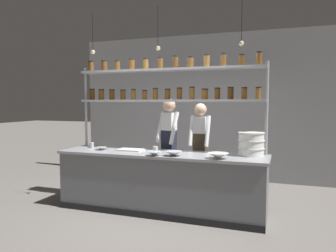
{
  "coord_description": "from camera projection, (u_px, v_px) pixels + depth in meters",
  "views": [
    {
      "loc": [
        1.77,
        -4.66,
        1.7
      ],
      "look_at": [
        0.05,
        0.2,
        1.32
      ],
      "focal_mm": 35.0,
      "sensor_mm": 36.0,
      "label": 1
    }
  ],
  "objects": [
    {
      "name": "prep_bowl_center_front",
      "position": [
        154.0,
        154.0,
        4.75
      ],
      "size": [
        0.21,
        0.21,
        0.06
      ],
      "color": "#B2B7BC",
      "rests_on": "prep_counter"
    },
    {
      "name": "ground_plane",
      "position": [
        161.0,
        211.0,
        5.1
      ],
      "size": [
        40.0,
        40.0,
        0.0
      ],
      "primitive_type": "plane",
      "color": "slate"
    },
    {
      "name": "prep_bowl_near_right",
      "position": [
        174.0,
        154.0,
        4.72
      ],
      "size": [
        0.26,
        0.26,
        0.07
      ],
      "color": "#B2B7BC",
      "rests_on": "prep_counter"
    },
    {
      "name": "prep_counter",
      "position": [
        160.0,
        182.0,
        5.06
      ],
      "size": [
        3.24,
        0.76,
        0.92
      ],
      "color": "slate",
      "rests_on": "ground_plane"
    },
    {
      "name": "serving_cup_front",
      "position": [
        155.0,
        150.0,
        5.03
      ],
      "size": [
        0.08,
        0.08,
        0.1
      ],
      "color": "#B2B7BC",
      "rests_on": "prep_counter"
    },
    {
      "name": "serving_cup_by_board",
      "position": [
        91.0,
        145.0,
        5.6
      ],
      "size": [
        0.08,
        0.08,
        0.09
      ],
      "color": "#B2B7BC",
      "rests_on": "prep_counter"
    },
    {
      "name": "prep_bowl_center_back",
      "position": [
        101.0,
        149.0,
        5.33
      ],
      "size": [
        0.17,
        0.17,
        0.05
      ],
      "color": "#B2B7BC",
      "rests_on": "prep_counter"
    },
    {
      "name": "back_wall",
      "position": [
        200.0,
        107.0,
        7.35
      ],
      "size": [
        5.64,
        0.12,
        3.18
      ],
      "primitive_type": "cube",
      "color": "#939399",
      "rests_on": "ground_plane"
    },
    {
      "name": "chef_center",
      "position": [
        200.0,
        144.0,
        5.67
      ],
      "size": [
        0.36,
        0.29,
        1.68
      ],
      "rotation": [
        0.0,
        0.0,
        -0.02
      ],
      "color": "black",
      "rests_on": "ground_plane"
    },
    {
      "name": "spice_shelf_unit",
      "position": [
        167.0,
        88.0,
        5.27
      ],
      "size": [
        3.12,
        0.28,
        2.43
      ],
      "color": "#999BA0",
      "rests_on": "ground_plane"
    },
    {
      "name": "cutting_board",
      "position": [
        131.0,
        150.0,
        5.25
      ],
      "size": [
        0.4,
        0.26,
        0.02
      ],
      "color": "silver",
      "rests_on": "prep_counter"
    },
    {
      "name": "prep_bowl_near_left",
      "position": [
        218.0,
        156.0,
        4.49
      ],
      "size": [
        0.29,
        0.29,
        0.08
      ],
      "color": "silver",
      "rests_on": "prep_counter"
    },
    {
      "name": "pendant_light_row",
      "position": [
        160.0,
        46.0,
        4.92
      ],
      "size": [
        2.44,
        0.07,
        0.66
      ],
      "color": "black"
    },
    {
      "name": "container_stack",
      "position": [
        251.0,
        144.0,
        4.75
      ],
      "size": [
        0.38,
        0.38,
        0.34
      ],
      "color": "white",
      "rests_on": "prep_counter"
    },
    {
      "name": "chef_left",
      "position": [
        169.0,
        141.0,
        5.65
      ],
      "size": [
        0.41,
        0.35,
        1.76
      ],
      "rotation": [
        0.0,
        0.0,
        -0.27
      ],
      "color": "black",
      "rests_on": "ground_plane"
    }
  ]
}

